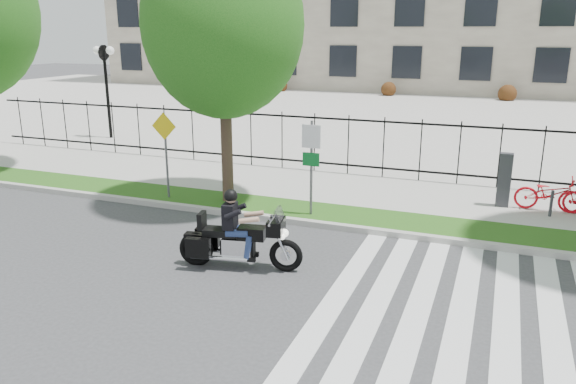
% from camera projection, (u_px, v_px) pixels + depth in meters
% --- Properties ---
extents(ground, '(120.00, 120.00, 0.00)m').
position_uv_depth(ground, '(222.00, 289.00, 10.95)').
color(ground, '#37373A').
rests_on(ground, ground).
extents(curb, '(60.00, 0.20, 0.15)m').
position_uv_depth(curb, '(295.00, 221.00, 14.60)').
color(curb, '#ACAAA1').
rests_on(curb, ground).
extents(grass_verge, '(60.00, 1.50, 0.15)m').
position_uv_depth(grass_verge, '(306.00, 212.00, 15.36)').
color(grass_verge, '#1E5014').
rests_on(grass_verge, ground).
extents(sidewalk, '(60.00, 3.50, 0.15)m').
position_uv_depth(sidewalk, '(332.00, 189.00, 17.60)').
color(sidewalk, '#A6A29B').
rests_on(sidewalk, ground).
extents(plaza, '(80.00, 34.00, 0.10)m').
position_uv_depth(plaza, '(418.00, 114.00, 33.33)').
color(plaza, '#A6A29B').
rests_on(plaza, ground).
extents(crosswalk_stripes, '(5.70, 8.00, 0.01)m').
position_uv_depth(crosswalk_stripes, '(482.00, 335.00, 9.28)').
color(crosswalk_stripes, silver).
rests_on(crosswalk_stripes, ground).
extents(iron_fence, '(30.00, 0.06, 2.00)m').
position_uv_depth(iron_fence, '(348.00, 145.00, 18.87)').
color(iron_fence, black).
rests_on(iron_fence, sidewalk).
extents(lamp_post_left, '(1.06, 0.70, 4.25)m').
position_uv_depth(lamp_post_left, '(105.00, 69.00, 24.97)').
color(lamp_post_left, black).
rests_on(lamp_post_left, ground).
extents(street_tree_1, '(4.33, 4.33, 7.35)m').
position_uv_depth(street_tree_1, '(223.00, 25.00, 14.82)').
color(street_tree_1, '#37251E').
rests_on(street_tree_1, grass_verge).
extents(sign_pole_regulatory, '(0.50, 0.09, 2.50)m').
position_uv_depth(sign_pole_regulatory, '(311.00, 156.00, 14.48)').
color(sign_pole_regulatory, '#59595B').
rests_on(sign_pole_regulatory, grass_verge).
extents(sign_pole_warning, '(0.78, 0.09, 2.49)m').
position_uv_depth(sign_pole_warning, '(165.00, 144.00, 16.01)').
color(sign_pole_warning, '#59595B').
rests_on(sign_pole_warning, grass_verge).
extents(motorcycle_rider, '(2.67, 1.04, 2.08)m').
position_uv_depth(motorcycle_rider, '(239.00, 237.00, 11.75)').
color(motorcycle_rider, black).
rests_on(motorcycle_rider, ground).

